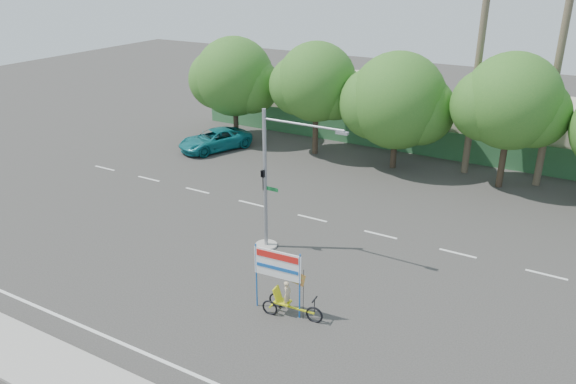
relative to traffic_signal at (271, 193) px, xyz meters
The scene contains 13 objects.
ground 5.40m from the traffic_signal, 61.13° to the right, with size 120.00×120.00×0.00m, color #33302D.
fence 17.76m from the traffic_signal, 82.85° to the left, with size 38.00×0.08×2.00m, color #336B3D.
building_left 23.38m from the traffic_signal, 109.52° to the left, with size 12.00×8.00×4.00m, color #C1B899.
building_right 24.29m from the traffic_signal, 65.15° to the left, with size 14.00×8.00×3.60m, color #C1B899.
tree_far_left 18.45m from the traffic_signal, 130.22° to the left, with size 7.14×6.00×7.96m.
tree_left 14.99m from the traffic_signal, 109.08° to the left, with size 6.66×5.60×8.07m.
tree_center 14.15m from the traffic_signal, 85.33° to the left, with size 7.62×6.40×7.85m.
tree_right 16.38m from the traffic_signal, 59.83° to the left, with size 6.90×5.80×8.36m.
palm_tall 20.04m from the traffic_signal, 56.69° to the left, with size 3.73×3.79×17.45m.
palm_short 17.56m from the traffic_signal, 69.84° to the left, with size 3.73×3.79×14.45m.
traffic_signal is the anchor object (origin of this frame).
trike_billboard 5.88m from the traffic_signal, 53.18° to the right, with size 2.97×0.74×2.92m.
pickup_truck 16.23m from the traffic_signal, 136.58° to the left, with size 2.54×5.50×1.53m, color #107076.
Camera 1 is at (10.79, -16.95, 13.30)m, focal length 35.00 mm.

